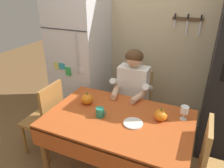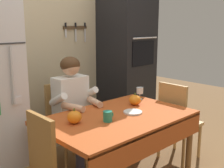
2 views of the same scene
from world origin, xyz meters
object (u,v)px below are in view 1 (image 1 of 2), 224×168
refrigerator (81,62)px  pumpkin_large (87,99)px  chair_left_side (47,116)px  wine_glass (185,110)px  pumpkin_medium (161,115)px  serving_tray (133,123)px  seated_person (131,91)px  coffee_mug (100,112)px  dining_table (117,126)px  chair_right_side (215,168)px  chair_behind_person (135,101)px

refrigerator → pumpkin_large: 0.93m
chair_left_side → wine_glass: size_ratio=6.64×
pumpkin_medium → serving_tray: 0.28m
refrigerator → chair_left_side: (0.05, -0.87, -0.39)m
seated_person → chair_left_side: (-0.83, -0.59, -0.23)m
coffee_mug → dining_table: bearing=10.3°
coffee_mug → pumpkin_medium: pumpkin_medium is taller
refrigerator → pumpkin_large: size_ratio=13.47×
seated_person → dining_table: bearing=-83.1°
wine_glass → pumpkin_medium: bearing=-151.7°
seated_person → wine_glass: bearing=-28.3°
chair_right_side → chair_left_side: bearing=178.5°
chair_behind_person → seated_person: bearing=-90.0°
chair_behind_person → seated_person: (0.00, -0.19, 0.23)m
refrigerator → serving_tray: bearing=-39.0°
chair_right_side → wine_glass: chair_right_side is taller
serving_tray → wine_glass: bearing=33.6°
refrigerator → wine_glass: refrigerator is taller
dining_table → chair_left_side: size_ratio=1.51×
dining_table → wine_glass: size_ratio=9.99×
seated_person → chair_left_side: bearing=-144.6°
chair_left_side → serving_tray: 1.09m
chair_behind_person → pumpkin_medium: bearing=-54.9°
refrigerator → wine_glass: bearing=-22.4°
chair_left_side → dining_table: bearing=-1.0°
chair_right_side → coffee_mug: 1.11m
chair_left_side → chair_right_side: bearing=-1.5°
refrigerator → wine_glass: (1.53, -0.63, -0.06)m
refrigerator → dining_table: (0.95, -0.88, -0.24)m
chair_behind_person → wine_glass: size_ratio=6.64×
coffee_mug → pumpkin_large: pumpkin_large is taller
wine_glass → pumpkin_large: bearing=-173.0°
chair_behind_person → pumpkin_large: size_ratio=6.96×
seated_person → coffee_mug: size_ratio=11.45×
chair_right_side → serving_tray: bearing=179.1°
pumpkin_medium → seated_person: bearing=134.8°
chair_left_side → wine_glass: bearing=9.2°
dining_table → pumpkin_medium: 0.43m
seated_person → chair_left_side: size_ratio=1.34×
chair_behind_person → coffee_mug: (-0.10, -0.82, 0.28)m
seated_person → wine_glass: size_ratio=8.88×
wine_glass → serving_tray: bearing=-146.4°
wine_glass → pumpkin_large: 1.00m
chair_behind_person → pumpkin_large: bearing=-117.2°
refrigerator → coffee_mug: 1.21m
coffee_mug → wine_glass: wine_glass is taller
chair_left_side → coffee_mug: (0.73, -0.05, 0.28)m
chair_behind_person → seated_person: size_ratio=0.75×
refrigerator → seated_person: bearing=-17.7°
chair_behind_person → serving_tray: 0.88m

